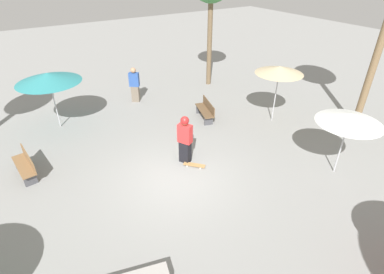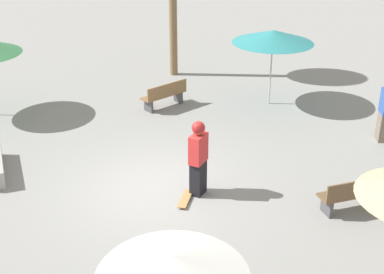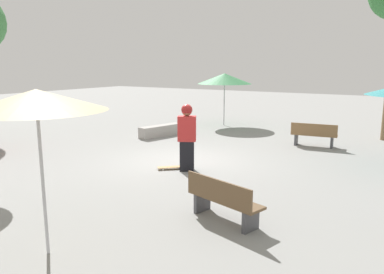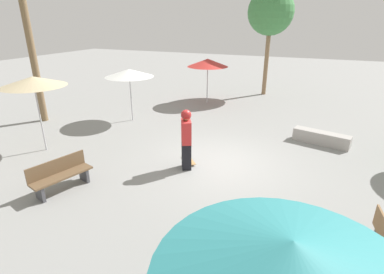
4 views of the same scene
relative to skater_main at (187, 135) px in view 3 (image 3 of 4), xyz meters
The scene contains 8 objects.
ground_plane 1.44m from the skater_main, 43.13° to the left, with size 60.00×60.00×0.00m, color gray.
skater_main is the anchor object (origin of this frame).
skateboard 1.05m from the skater_main, 104.37° to the left, with size 0.69×0.72×0.07m.
concrete_ledge 5.34m from the skater_main, 44.43° to the left, with size 2.03×0.91×0.45m.
bench_near 3.59m from the skater_main, 136.59° to the right, with size 0.87×1.66×0.85m.
bench_far 5.56m from the skater_main, 23.63° to the right, with size 0.63×1.64×0.85m.
shade_umbrella_green 8.29m from the skater_main, 19.69° to the left, with size 2.60×2.60×2.51m.
shade_umbrella_tan 5.34m from the skater_main, behind, with size 2.06×2.06×2.57m.
Camera 3 is at (-9.29, -6.14, 2.92)m, focal length 35.00 mm.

